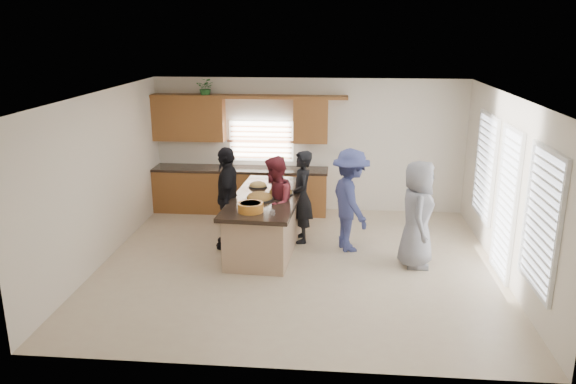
# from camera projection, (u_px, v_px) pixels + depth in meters

# --- Properties ---
(floor) EXTENTS (6.50, 6.50, 0.00)m
(floor) POSITION_uv_depth(u_px,v_px,m) (298.00, 264.00, 9.34)
(floor) COLOR beige
(floor) RESTS_ON ground
(room_shell) EXTENTS (6.52, 6.02, 2.81)m
(room_shell) POSITION_uv_depth(u_px,v_px,m) (299.00, 152.00, 8.81)
(room_shell) COLOR silver
(room_shell) RESTS_ON ground
(back_cabinetry) EXTENTS (4.08, 0.66, 2.46)m
(back_cabinetry) POSITION_uv_depth(u_px,v_px,m) (238.00, 169.00, 11.82)
(back_cabinetry) COLOR brown
(back_cabinetry) RESTS_ON ground
(right_wall_glazing) EXTENTS (0.06, 4.00, 2.25)m
(right_wall_glazing) POSITION_uv_depth(u_px,v_px,m) (508.00, 194.00, 8.56)
(right_wall_glazing) COLOR white
(right_wall_glazing) RESTS_ON ground
(island) EXTENTS (1.31, 2.76, 0.95)m
(island) POSITION_uv_depth(u_px,v_px,m) (267.00, 222.00, 9.98)
(island) COLOR tan
(island) RESTS_ON ground
(platter_front) EXTENTS (0.50, 0.50, 0.20)m
(platter_front) POSITION_uv_depth(u_px,v_px,m) (260.00, 198.00, 9.62)
(platter_front) COLOR black
(platter_front) RESTS_ON island
(platter_mid) EXTENTS (0.46, 0.46, 0.18)m
(platter_mid) POSITION_uv_depth(u_px,v_px,m) (281.00, 192.00, 9.93)
(platter_mid) COLOR black
(platter_mid) RESTS_ON island
(platter_back) EXTENTS (0.35, 0.35, 0.14)m
(platter_back) POSITION_uv_depth(u_px,v_px,m) (258.00, 185.00, 10.38)
(platter_back) COLOR black
(platter_back) RESTS_ON island
(salad_bowl) EXTENTS (0.41, 0.41, 0.15)m
(salad_bowl) POSITION_uv_depth(u_px,v_px,m) (251.00, 207.00, 8.97)
(salad_bowl) COLOR #C57424
(salad_bowl) RESTS_ON island
(clear_cup) EXTENTS (0.08, 0.08, 0.09)m
(clear_cup) POSITION_uv_depth(u_px,v_px,m) (273.00, 213.00, 8.79)
(clear_cup) COLOR white
(clear_cup) RESTS_ON island
(plate_stack) EXTENTS (0.20, 0.20, 0.05)m
(plate_stack) POSITION_uv_depth(u_px,v_px,m) (273.00, 179.00, 10.83)
(plate_stack) COLOR #BB98DD
(plate_stack) RESTS_ON island
(flower_vase) EXTENTS (0.14, 0.14, 0.42)m
(flower_vase) POSITION_uv_depth(u_px,v_px,m) (281.00, 167.00, 10.96)
(flower_vase) COLOR silver
(flower_vase) RESTS_ON island
(potted_plant) EXTENTS (0.40, 0.36, 0.40)m
(potted_plant) POSITION_uv_depth(u_px,v_px,m) (206.00, 88.00, 11.49)
(potted_plant) COLOR #2C6F2D
(potted_plant) RESTS_ON back_cabinetry
(woman_left_back) EXTENTS (0.51, 0.68, 1.69)m
(woman_left_back) POSITION_uv_depth(u_px,v_px,m) (302.00, 197.00, 10.13)
(woman_left_back) COLOR black
(woman_left_back) RESTS_ON ground
(woman_left_mid) EXTENTS (0.65, 0.83, 1.68)m
(woman_left_mid) POSITION_uv_depth(u_px,v_px,m) (275.00, 204.00, 9.71)
(woman_left_mid) COLOR maroon
(woman_left_mid) RESTS_ON ground
(woman_left_front) EXTENTS (0.56, 1.11, 1.82)m
(woman_left_front) POSITION_uv_depth(u_px,v_px,m) (228.00, 197.00, 9.88)
(woman_left_front) COLOR black
(woman_left_front) RESTS_ON ground
(woman_right_back) EXTENTS (1.03, 1.33, 1.81)m
(woman_right_back) POSITION_uv_depth(u_px,v_px,m) (350.00, 200.00, 9.72)
(woman_right_back) COLOR navy
(woman_right_back) RESTS_ON ground
(woman_right_front) EXTENTS (0.63, 0.91, 1.77)m
(woman_right_front) POSITION_uv_depth(u_px,v_px,m) (417.00, 214.00, 9.06)
(woman_right_front) COLOR slate
(woman_right_front) RESTS_ON ground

